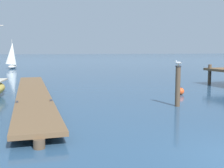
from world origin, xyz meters
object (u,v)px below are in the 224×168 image
(mooring_piling, at_px, (178,85))
(mooring_buoy, at_px, (181,91))
(perched_seagull, at_px, (179,63))
(distant_sailboat, at_px, (12,56))

(mooring_piling, bearing_deg, mooring_buoy, 59.44)
(perched_seagull, height_order, mooring_buoy, perched_seagull)
(mooring_piling, relative_size, perched_seagull, 6.65)
(distant_sailboat, bearing_deg, mooring_piling, -73.45)
(mooring_buoy, bearing_deg, distant_sailboat, 111.73)
(mooring_buoy, bearing_deg, mooring_piling, -120.56)
(mooring_piling, bearing_deg, distant_sailboat, 106.55)
(mooring_piling, height_order, distant_sailboat, distant_sailboat)
(mooring_piling, xyz_separation_m, perched_seagull, (0.00, -0.00, 1.18))
(mooring_piling, distance_m, distant_sailboat, 36.61)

